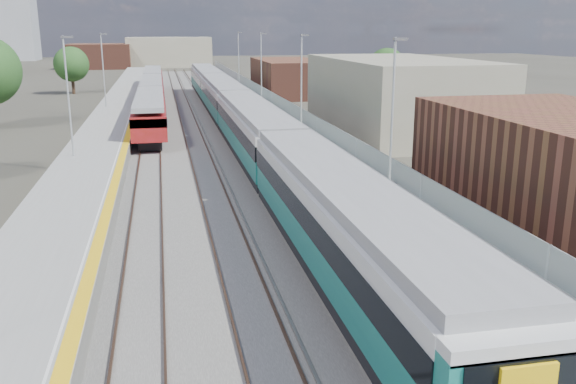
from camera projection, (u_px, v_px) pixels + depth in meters
name	position (u px, v px, depth m)	size (l,w,h in m)	color
ground	(212.00, 128.00, 56.41)	(320.00, 320.00, 0.00)	#47443A
ballast_bed	(187.00, 125.00, 58.33)	(10.50, 155.00, 0.06)	#565451
tracks	(192.00, 121.00, 60.01)	(8.96, 160.00, 0.17)	#4C3323
platform_right	(264.00, 117.00, 59.67)	(4.70, 155.00, 8.52)	slate
platform_left	(113.00, 122.00, 56.86)	(4.30, 155.00, 8.52)	slate
buildings	(94.00, 21.00, 133.90)	(72.00, 185.50, 40.00)	brown
green_train	(236.00, 111.00, 50.56)	(3.02, 83.98, 3.32)	black
red_train	(152.00, 92.00, 68.91)	(2.65, 53.82, 3.35)	black
tree_c	(71.00, 64.00, 85.28)	(4.85, 4.85, 6.57)	#382619
tree_d	(387.00, 68.00, 76.58)	(4.90, 4.90, 6.64)	#382619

